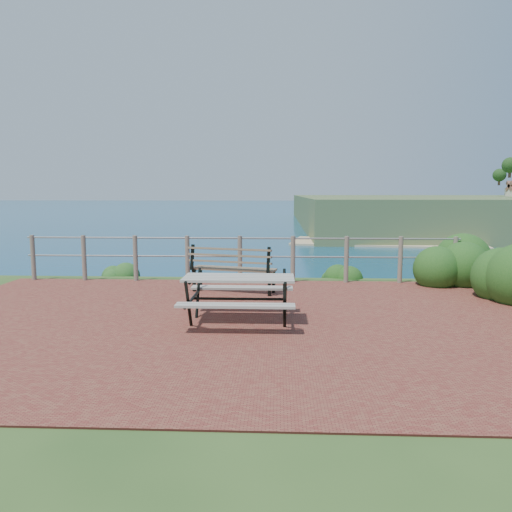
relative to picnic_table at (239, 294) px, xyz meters
The scene contains 8 objects.
ground 0.52m from the picnic_table, 164.45° to the left, with size 10.00×7.00×0.12m, color maroon.
ocean 200.07m from the picnic_table, 90.07° to the left, with size 1200.00×1200.00×0.00m, color #136A72.
safety_railing 3.43m from the picnic_table, 94.18° to the left, with size 9.40×0.10×1.00m.
picnic_table is the anchor object (origin of this frame).
park_bench 2.28m from the picnic_table, 97.15° to the left, with size 1.71×0.82×0.94m.
shrub_right_edge 5.53m from the picnic_table, 39.35° to the left, with size 1.26×1.26×1.79m, color #164816.
shrub_lip_west 5.38m from the picnic_table, 128.01° to the left, with size 0.72×0.72×0.44m, color #26521E.
shrub_lip_east 4.78m from the picnic_table, 64.83° to the left, with size 0.66×0.66×0.36m, color #164816.
Camera 1 is at (0.84, -7.36, 1.97)m, focal length 35.00 mm.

